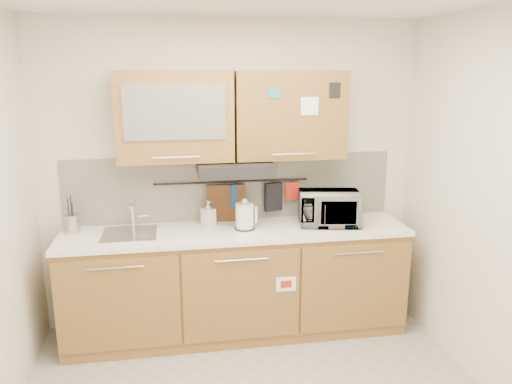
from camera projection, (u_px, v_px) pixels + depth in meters
name	position (u px, v px, depth m)	size (l,w,h in m)	color
wall_back	(231.00, 176.00, 4.27)	(3.20, 3.20, 0.00)	silver
base_cabinet	(237.00, 287.00, 4.19)	(2.80, 0.64, 0.88)	brown
countertop	(236.00, 232.00, 4.07)	(2.82, 0.62, 0.04)	white
backsplash	(231.00, 188.00, 4.29)	(2.80, 0.02, 0.56)	silver
upper_cabinets	(232.00, 116.00, 3.98)	(1.82, 0.37, 0.70)	brown
range_hood	(235.00, 168.00, 4.01)	(0.60, 0.46, 0.10)	black
sink	(130.00, 234.00, 3.95)	(0.42, 0.40, 0.26)	silver
utensil_rail	(232.00, 182.00, 4.24)	(0.02, 0.02, 1.30)	black
utensil_crock	(72.00, 223.00, 3.97)	(0.16, 0.16, 0.30)	#AEAEB2
kettle	(245.00, 217.00, 4.05)	(0.19, 0.17, 0.26)	silver
toaster	(334.00, 213.00, 4.15)	(0.31, 0.23, 0.21)	black
microwave	(329.00, 208.00, 4.17)	(0.50, 0.34, 0.28)	#999999
soap_bottle	(208.00, 213.00, 4.15)	(0.10, 0.10, 0.21)	#999999
cutting_board	(226.00, 208.00, 4.27)	(0.33, 0.02, 0.41)	brown
oven_mitt	(237.00, 196.00, 4.26)	(0.12, 0.03, 0.20)	navy
dark_pouch	(273.00, 197.00, 4.31)	(0.16, 0.04, 0.25)	black
pot_holder	(292.00, 191.00, 4.33)	(0.13, 0.02, 0.16)	red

